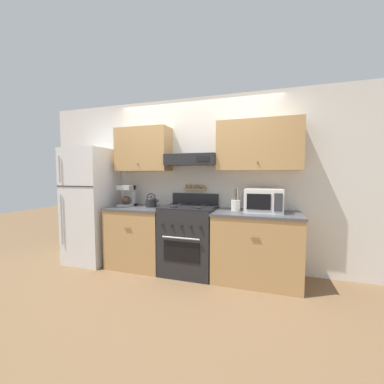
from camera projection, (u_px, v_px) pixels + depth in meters
ground_plane at (181, 281)px, 3.07m from camera, size 16.00×16.00×0.00m
wall_back at (198, 173)px, 3.56m from camera, size 5.20×0.46×2.55m
counter_left at (140, 236)px, 3.60m from camera, size 0.87×0.67×0.91m
counter_right at (256, 246)px, 3.09m from camera, size 1.12×0.67×0.91m
stove_range at (189, 239)px, 3.36m from camera, size 0.72×0.67×1.11m
refrigerator at (92, 205)px, 3.79m from camera, size 0.66×0.72×1.80m
tea_kettle at (151, 202)px, 3.55m from camera, size 0.21×0.17×0.21m
coffee_maker at (128, 196)px, 3.70m from camera, size 0.22×0.23×0.32m
microwave at (264, 200)px, 3.08m from camera, size 0.48×0.41×0.31m
utensil_crock at (236, 205)px, 3.17m from camera, size 0.12×0.12×0.30m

